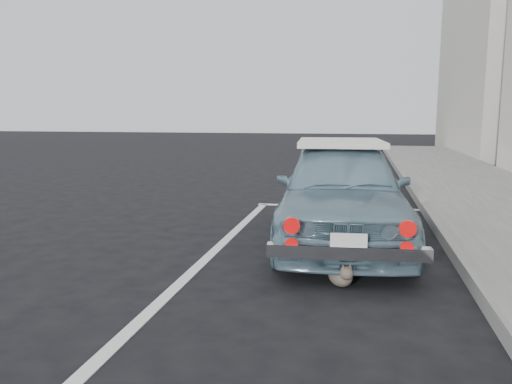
# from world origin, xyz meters

# --- Properties ---
(building_far) EXTENTS (3.50, 10.00, 8.00)m
(building_far) POSITION_xyz_m (6.35, 20.00, 4.00)
(building_far) COLOR beige
(building_far) RESTS_ON ground
(pline_front) EXTENTS (3.00, 0.12, 0.01)m
(pline_front) POSITION_xyz_m (0.50, 6.50, 0.00)
(pline_front) COLOR silver
(pline_front) RESTS_ON ground
(pline_side) EXTENTS (0.12, 7.00, 0.01)m
(pline_side) POSITION_xyz_m (-0.90, 3.00, 0.00)
(pline_side) COLOR silver
(pline_side) RESTS_ON ground
(retro_coupe) EXTENTS (1.85, 3.99, 1.32)m
(retro_coupe) POSITION_xyz_m (0.54, 4.12, 0.67)
(retro_coupe) COLOR #7194A7
(retro_coupe) RESTS_ON ground
(cat) EXTENTS (0.33, 0.46, 0.26)m
(cat) POSITION_xyz_m (0.63, 2.39, 0.12)
(cat) COLOR #605649
(cat) RESTS_ON ground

